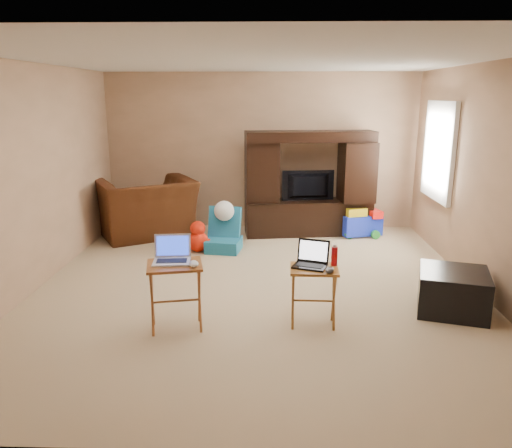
{
  "coord_description": "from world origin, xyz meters",
  "views": [
    {
      "loc": [
        0.15,
        -5.39,
        2.15
      ],
      "look_at": [
        0.0,
        -0.2,
        0.8
      ],
      "focal_mm": 35.0,
      "sensor_mm": 36.0,
      "label": 1
    }
  ],
  "objects_px": {
    "entertainment_center": "(309,184)",
    "push_toy": "(361,221)",
    "plush_toy": "(198,236)",
    "mouse_left": "(194,264)",
    "ottoman": "(453,291)",
    "tray_table_right": "(313,297)",
    "mouse_right": "(330,270)",
    "laptop_left": "(171,250)",
    "tray_table_left": "(176,297)",
    "laptop_right": "(310,255)",
    "water_bottle": "(334,256)",
    "child_rocker": "(223,230)",
    "television": "(309,186)",
    "recliner": "(146,208)"
  },
  "relations": [
    {
      "from": "recliner",
      "to": "mouse_left",
      "type": "bearing_deg",
      "value": 80.85
    },
    {
      "from": "push_toy",
      "to": "laptop_right",
      "type": "relative_size",
      "value": 2.05
    },
    {
      "from": "plush_toy",
      "to": "mouse_right",
      "type": "relative_size",
      "value": 3.79
    },
    {
      "from": "mouse_left",
      "to": "mouse_right",
      "type": "bearing_deg",
      "value": 2.93
    },
    {
      "from": "mouse_right",
      "to": "entertainment_center",
      "type": "bearing_deg",
      "value": 89.07
    },
    {
      "from": "recliner",
      "to": "mouse_left",
      "type": "height_order",
      "value": "recliner"
    },
    {
      "from": "recliner",
      "to": "laptop_left",
      "type": "distance_m",
      "value": 3.35
    },
    {
      "from": "plush_toy",
      "to": "laptop_left",
      "type": "relative_size",
      "value": 1.32
    },
    {
      "from": "child_rocker",
      "to": "laptop_left",
      "type": "relative_size",
      "value": 1.82
    },
    {
      "from": "ottoman",
      "to": "entertainment_center",
      "type": "bearing_deg",
      "value": 113.51
    },
    {
      "from": "ottoman",
      "to": "tray_table_right",
      "type": "relative_size",
      "value": 1.14
    },
    {
      "from": "television",
      "to": "push_toy",
      "type": "distance_m",
      "value": 0.98
    },
    {
      "from": "laptop_left",
      "to": "mouse_left",
      "type": "xyz_separation_m",
      "value": [
        0.22,
        -0.1,
        -0.09
      ]
    },
    {
      "from": "child_rocker",
      "to": "plush_toy",
      "type": "height_order",
      "value": "child_rocker"
    },
    {
      "from": "recliner",
      "to": "tray_table_right",
      "type": "distance_m",
      "value": 3.88
    },
    {
      "from": "tray_table_left",
      "to": "mouse_left",
      "type": "relative_size",
      "value": 4.92
    },
    {
      "from": "television",
      "to": "child_rocker",
      "type": "relative_size",
      "value": 1.33
    },
    {
      "from": "child_rocker",
      "to": "tray_table_left",
      "type": "relative_size",
      "value": 0.95
    },
    {
      "from": "tray_table_left",
      "to": "mouse_right",
      "type": "height_order",
      "value": "tray_table_left"
    },
    {
      "from": "entertainment_center",
      "to": "laptop_right",
      "type": "bearing_deg",
      "value": -101.21
    },
    {
      "from": "laptop_left",
      "to": "tray_table_right",
      "type": "bearing_deg",
      "value": -1.63
    },
    {
      "from": "entertainment_center",
      "to": "push_toy",
      "type": "xyz_separation_m",
      "value": [
        0.82,
        -0.1,
        -0.57
      ]
    },
    {
      "from": "tray_table_left",
      "to": "laptop_left",
      "type": "xyz_separation_m",
      "value": [
        -0.03,
        0.03,
        0.44
      ]
    },
    {
      "from": "laptop_right",
      "to": "laptop_left",
      "type": "bearing_deg",
      "value": -156.32
    },
    {
      "from": "plush_toy",
      "to": "mouse_left",
      "type": "relative_size",
      "value": 3.4
    },
    {
      "from": "ottoman",
      "to": "laptop_left",
      "type": "relative_size",
      "value": 1.96
    },
    {
      "from": "recliner",
      "to": "push_toy",
      "type": "relative_size",
      "value": 2.21
    },
    {
      "from": "entertainment_center",
      "to": "mouse_left",
      "type": "xyz_separation_m",
      "value": [
        -1.29,
        -3.45,
        -0.14
      ]
    },
    {
      "from": "tray_table_right",
      "to": "water_bottle",
      "type": "relative_size",
      "value": 3.25
    },
    {
      "from": "entertainment_center",
      "to": "push_toy",
      "type": "relative_size",
      "value": 3.17
    },
    {
      "from": "push_toy",
      "to": "ottoman",
      "type": "bearing_deg",
      "value": -97.2
    },
    {
      "from": "laptop_right",
      "to": "mouse_left",
      "type": "height_order",
      "value": "laptop_right"
    },
    {
      "from": "ottoman",
      "to": "mouse_left",
      "type": "relative_size",
      "value": 5.05
    },
    {
      "from": "push_toy",
      "to": "tray_table_left",
      "type": "bearing_deg",
      "value": -141.16
    },
    {
      "from": "recliner",
      "to": "ottoman",
      "type": "relative_size",
      "value": 2.08
    },
    {
      "from": "television",
      "to": "recliner",
      "type": "distance_m",
      "value": 2.56
    },
    {
      "from": "television",
      "to": "plush_toy",
      "type": "height_order",
      "value": "television"
    },
    {
      "from": "tray_table_left",
      "to": "laptop_left",
      "type": "bearing_deg",
      "value": 123.27
    },
    {
      "from": "entertainment_center",
      "to": "laptop_left",
      "type": "relative_size",
      "value": 5.84
    },
    {
      "from": "mouse_left",
      "to": "water_bottle",
      "type": "bearing_deg",
      "value": 11.47
    },
    {
      "from": "ottoman",
      "to": "tray_table_left",
      "type": "distance_m",
      "value": 2.78
    },
    {
      "from": "laptop_left",
      "to": "mouse_right",
      "type": "distance_m",
      "value": 1.46
    },
    {
      "from": "plush_toy",
      "to": "push_toy",
      "type": "relative_size",
      "value": 0.72
    },
    {
      "from": "push_toy",
      "to": "tray_table_left",
      "type": "height_order",
      "value": "tray_table_left"
    },
    {
      "from": "push_toy",
      "to": "mouse_left",
      "type": "relative_size",
      "value": 4.75
    },
    {
      "from": "entertainment_center",
      "to": "laptop_left",
      "type": "distance_m",
      "value": 3.67
    },
    {
      "from": "laptop_right",
      "to": "mouse_right",
      "type": "xyz_separation_m",
      "value": [
        0.17,
        -0.14,
        -0.1
      ]
    },
    {
      "from": "television",
      "to": "ottoman",
      "type": "height_order",
      "value": "television"
    },
    {
      "from": "plush_toy",
      "to": "laptop_right",
      "type": "relative_size",
      "value": 1.47
    },
    {
      "from": "tray_table_left",
      "to": "mouse_right",
      "type": "bearing_deg",
      "value": -12.01
    }
  ]
}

